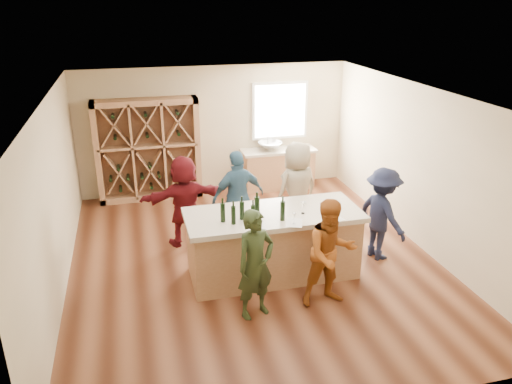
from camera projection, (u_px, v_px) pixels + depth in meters
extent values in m
cube|color=brown|center=(253.00, 262.00, 8.51)|extent=(6.00, 7.00, 0.10)
cube|color=white|center=(253.00, 92.00, 7.45)|extent=(6.00, 7.00, 0.10)
cube|color=#CAB892|center=(215.00, 129.00, 11.18)|extent=(6.00, 0.10, 2.80)
cube|color=#CAB892|center=(343.00, 308.00, 4.78)|extent=(6.00, 0.10, 2.80)
cube|color=#CAB892|center=(51.00, 201.00, 7.27)|extent=(0.10, 7.00, 2.80)
cube|color=#CAB892|center=(423.00, 167.00, 8.69)|extent=(0.10, 7.00, 2.80)
cube|color=white|center=(280.00, 111.00, 11.32)|extent=(1.30, 0.06, 1.30)
cube|color=white|center=(280.00, 111.00, 11.29)|extent=(1.18, 0.01, 1.18)
cube|color=#A2734D|center=(148.00, 150.00, 10.69)|extent=(2.20, 0.45, 2.20)
cube|color=#A2734D|center=(278.00, 170.00, 11.54)|extent=(1.60, 0.58, 0.86)
cube|color=#C1B49E|center=(278.00, 151.00, 11.37)|extent=(1.70, 0.62, 0.06)
imported|color=silver|center=(270.00, 146.00, 11.28)|extent=(0.54, 0.54, 0.19)
cylinder|color=silver|center=(268.00, 141.00, 11.42)|extent=(0.02, 0.02, 0.30)
cube|color=#A2734D|center=(273.00, 246.00, 7.88)|extent=(2.60, 1.00, 1.00)
cube|color=#C1B49E|center=(273.00, 215.00, 7.68)|extent=(2.72, 1.12, 0.08)
cylinder|color=black|center=(223.00, 213.00, 7.31)|extent=(0.09, 0.09, 0.29)
cylinder|color=black|center=(233.00, 215.00, 7.24)|extent=(0.08, 0.08, 0.28)
cylinder|color=black|center=(242.00, 210.00, 7.38)|extent=(0.09, 0.09, 0.29)
cylinder|color=black|center=(253.00, 214.00, 7.29)|extent=(0.08, 0.08, 0.27)
cylinder|color=black|center=(257.00, 208.00, 7.42)|extent=(0.10, 0.10, 0.33)
cone|color=white|center=(260.00, 222.00, 7.15)|extent=(0.08, 0.08, 0.16)
cone|color=white|center=(294.00, 219.00, 7.25)|extent=(0.07, 0.07, 0.16)
cone|color=white|center=(328.00, 213.00, 7.44)|extent=(0.08, 0.08, 0.16)
cone|color=white|center=(303.00, 208.00, 7.60)|extent=(0.08, 0.08, 0.20)
cube|color=white|center=(257.00, 226.00, 7.20)|extent=(0.30, 0.36, 0.00)
cube|color=white|center=(294.00, 223.00, 7.32)|extent=(0.34, 0.38, 0.00)
cube|color=white|center=(333.00, 218.00, 7.49)|extent=(0.31, 0.36, 0.00)
imported|color=#263319|center=(256.00, 264.00, 6.76)|extent=(0.69, 0.60, 1.58)
imported|color=#994C19|center=(331.00, 253.00, 7.03)|extent=(0.80, 0.46, 1.61)
imported|color=#191E38|center=(382.00, 214.00, 8.30)|extent=(0.72, 1.12, 1.60)
imported|color=#335972|center=(238.00, 197.00, 8.88)|extent=(1.08, 0.72, 1.70)
imported|color=gray|center=(297.00, 190.00, 9.09)|extent=(1.00, 0.81, 1.78)
imported|color=#590F14|center=(185.00, 201.00, 8.78)|extent=(1.58, 0.74, 1.65)
cylinder|color=black|center=(283.00, 211.00, 7.35)|extent=(0.07, 0.07, 0.30)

